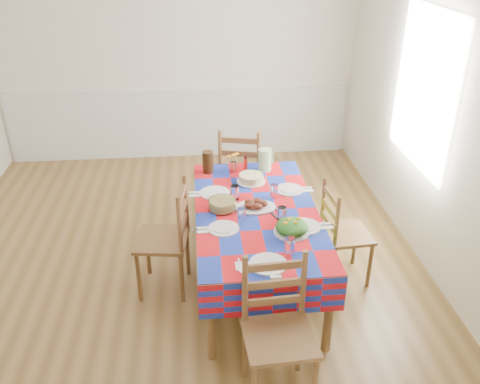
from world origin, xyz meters
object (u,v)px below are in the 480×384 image
meat_platter (255,205)px  chair_far (241,173)px  chair_near (278,333)px  chair_left (167,239)px  tea_pitcher (208,162)px  green_pitcher (265,160)px  chair_right (342,234)px  dining_table (256,218)px

meat_platter → chair_far: size_ratio=0.33×
chair_near → chair_left: (-0.74, 1.16, -0.01)m
meat_platter → tea_pitcher: bearing=116.3°
green_pitcher → chair_near: size_ratio=0.21×
green_pitcher → chair_far: chair_far is taller
chair_left → chair_right: size_ratio=1.08×
tea_pitcher → chair_near: chair_near is taller
chair_near → chair_far: (-0.01, 2.34, 0.01)m
chair_right → meat_platter: bearing=82.8°
green_pitcher → tea_pitcher: green_pitcher is taller
green_pitcher → chair_right: 1.02m
tea_pitcher → chair_far: bearing=49.3°
chair_left → chair_right: (1.48, 0.00, -0.04)m
dining_table → green_pitcher: size_ratio=8.67×
chair_near → chair_right: 1.38m
meat_platter → tea_pitcher: 0.82m
meat_platter → chair_right: size_ratio=0.37×
meat_platter → green_pitcher: green_pitcher is taller
dining_table → meat_platter: bearing=101.2°
tea_pitcher → chair_near: size_ratio=0.21×
meat_platter → chair_left: bearing=-177.2°
meat_platter → dining_table: bearing=-78.8°
meat_platter → chair_left: size_ratio=0.34×
chair_far → tea_pitcher: bearing=63.2°
meat_platter → chair_right: 0.81m
chair_left → chair_near: bearing=39.5°
meat_platter → chair_right: bearing=-2.6°
meat_platter → green_pitcher: (0.17, 0.72, 0.08)m
tea_pitcher → chair_near: bearing=-79.4°
dining_table → meat_platter: (-0.01, 0.03, 0.11)m
chair_far → chair_left: size_ratio=1.03×
chair_far → chair_near: bearing=104.1°
meat_platter → chair_near: chair_near is taller
green_pitcher → chair_left: bearing=-140.3°
chair_near → green_pitcher: bearing=81.5°
chair_near → chair_far: size_ratio=0.99×
chair_near → chair_right: chair_near is taller
dining_table → tea_pitcher: size_ratio=9.00×
green_pitcher → chair_near: chair_near is taller
meat_platter → green_pitcher: 0.74m
dining_table → chair_right: bearing=-0.3°
dining_table → chair_right: size_ratio=2.04×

